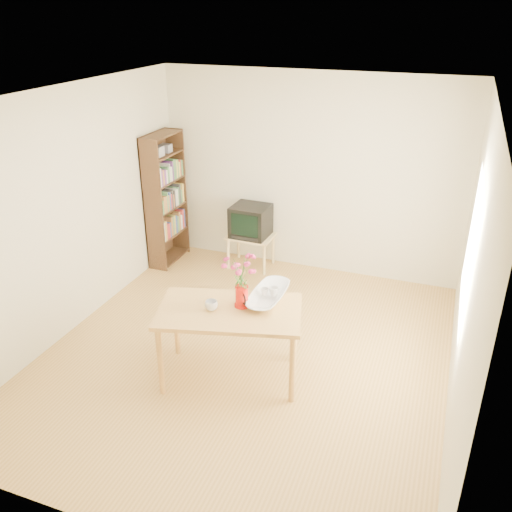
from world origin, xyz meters
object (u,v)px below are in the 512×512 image
at_px(pitcher, 242,297).
at_px(mug, 211,305).
at_px(bowl, 269,279).
at_px(television, 251,220).
at_px(table, 230,318).

relative_size(pitcher, mug, 1.78).
height_order(pitcher, mug, pitcher).
xyz_separation_m(pitcher, mug, (-0.24, -0.16, -0.05)).
bearing_deg(bowl, television, 115.19).
xyz_separation_m(bowl, television, (-0.96, 2.04, -0.29)).
bearing_deg(bowl, mug, -137.81).
bearing_deg(pitcher, mug, 177.27).
distance_m(pitcher, bowl, 0.31).
height_order(table, bowl, bowl).
relative_size(pitcher, bowl, 0.47).
bearing_deg(pitcher, television, 71.73).
bearing_deg(television, table, -71.66).
relative_size(bowl, television, 0.90).
xyz_separation_m(table, mug, (-0.15, -0.06, 0.13)).
xyz_separation_m(table, television, (-0.69, 2.36, 0.01)).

